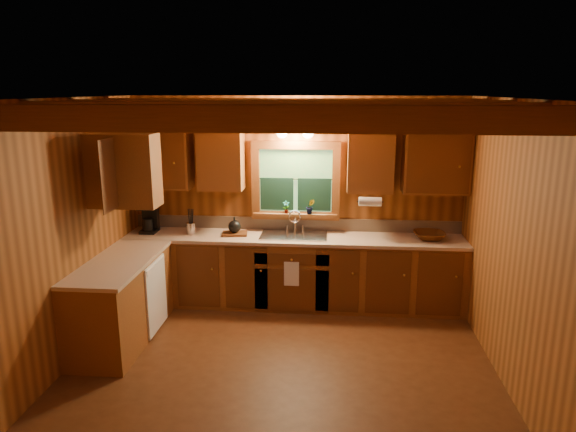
% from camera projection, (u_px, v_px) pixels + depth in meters
% --- Properties ---
extents(room, '(4.20, 4.20, 4.20)m').
position_uv_depth(room, '(280.00, 242.00, 4.83)').
color(room, '#502A13').
rests_on(room, ground).
extents(ceiling_beams, '(4.20, 2.54, 0.18)m').
position_uv_depth(ceiling_beams, '(280.00, 111.00, 4.55)').
color(ceiling_beams, brown).
rests_on(ceiling_beams, room).
extents(base_cabinets, '(4.20, 2.22, 0.86)m').
position_uv_depth(base_cabinets, '(251.00, 279.00, 6.32)').
color(base_cabinets, brown).
rests_on(base_cabinets, ground).
extents(countertop, '(4.20, 2.24, 0.04)m').
position_uv_depth(countertop, '(252.00, 244.00, 6.22)').
color(countertop, tan).
rests_on(countertop, base_cabinets).
extents(backsplash, '(4.20, 0.02, 0.16)m').
position_uv_depth(backsplash, '(296.00, 224.00, 6.73)').
color(backsplash, tan).
rests_on(backsplash, room).
extents(dishwasher_panel, '(0.02, 0.60, 0.80)m').
position_uv_depth(dishwasher_panel, '(156.00, 295.00, 5.82)').
color(dishwasher_panel, white).
rests_on(dishwasher_panel, base_cabinets).
extents(upper_cabinets, '(4.19, 1.77, 0.78)m').
position_uv_depth(upper_cabinets, '(245.00, 162.00, 6.13)').
color(upper_cabinets, brown).
rests_on(upper_cabinets, room).
extents(window, '(1.12, 0.08, 1.00)m').
position_uv_depth(window, '(296.00, 182.00, 6.58)').
color(window, brown).
rests_on(window, room).
extents(window_sill, '(1.06, 0.14, 0.04)m').
position_uv_depth(window_sill, '(295.00, 215.00, 6.63)').
color(window_sill, brown).
rests_on(window_sill, room).
extents(wall_sconce, '(0.45, 0.21, 0.17)m').
position_uv_depth(wall_sconce, '(295.00, 133.00, 6.31)').
color(wall_sconce, black).
rests_on(wall_sconce, room).
extents(paper_towel_roll, '(0.27, 0.11, 0.11)m').
position_uv_depth(paper_towel_roll, '(370.00, 202.00, 6.21)').
color(paper_towel_roll, white).
rests_on(paper_towel_roll, upper_cabinets).
extents(dish_towel, '(0.18, 0.01, 0.30)m').
position_uv_depth(dish_towel, '(291.00, 274.00, 6.24)').
color(dish_towel, white).
rests_on(dish_towel, base_cabinets).
extents(sink, '(0.82, 0.48, 0.43)m').
position_uv_depth(sink, '(294.00, 239.00, 6.49)').
color(sink, silver).
rests_on(sink, countertop).
extents(coffee_maker, '(0.20, 0.25, 0.35)m').
position_uv_depth(coffee_maker, '(149.00, 218.00, 6.62)').
color(coffee_maker, black).
rests_on(coffee_maker, countertop).
extents(utensil_crock, '(0.11, 0.11, 0.32)m').
position_uv_depth(utensil_crock, '(191.00, 228.00, 6.55)').
color(utensil_crock, silver).
rests_on(utensil_crock, countertop).
extents(cutting_board, '(0.34, 0.26, 0.03)m').
position_uv_depth(cutting_board, '(235.00, 234.00, 6.52)').
color(cutting_board, '#552B12').
rests_on(cutting_board, countertop).
extents(teakettle, '(0.16, 0.16, 0.20)m').
position_uv_depth(teakettle, '(235.00, 226.00, 6.50)').
color(teakettle, black).
rests_on(teakettle, cutting_board).
extents(wicker_basket, '(0.40, 0.40, 0.09)m').
position_uv_depth(wicker_basket, '(429.00, 236.00, 6.31)').
color(wicker_basket, '#48230C').
rests_on(wicker_basket, countertop).
extents(potted_plant_left, '(0.10, 0.08, 0.16)m').
position_uv_depth(potted_plant_left, '(286.00, 207.00, 6.59)').
color(potted_plant_left, '#552B12').
rests_on(potted_plant_left, window_sill).
extents(potted_plant_right, '(0.12, 0.10, 0.19)m').
position_uv_depth(potted_plant_right, '(310.00, 207.00, 6.56)').
color(potted_plant_right, '#552B12').
rests_on(potted_plant_right, window_sill).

